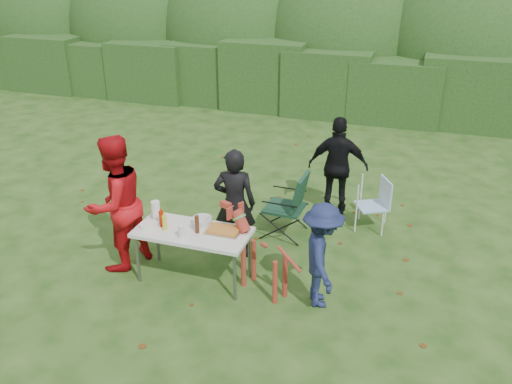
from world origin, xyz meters
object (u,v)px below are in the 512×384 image
(paper_towel_roll, at_px, (156,210))
(beer_bottle, at_px, (197,224))
(ketchup_bottle, at_px, (161,219))
(camping_chair, at_px, (284,204))
(dog, at_px, (264,256))
(lawn_chair, at_px, (372,204))
(person_black_puffy, at_px, (338,166))
(folding_table, at_px, (193,234))
(person_red_jacket, at_px, (115,204))
(person_cook, at_px, (235,204))
(child, at_px, (322,256))
(mustard_bottle, at_px, (165,223))

(paper_towel_roll, bearing_deg, beer_bottle, -14.29)
(ketchup_bottle, relative_size, beer_bottle, 0.92)
(paper_towel_roll, bearing_deg, camping_chair, 45.43)
(dog, bearing_deg, paper_towel_roll, 21.04)
(lawn_chair, xyz_separation_m, ketchup_bottle, (-2.48, -2.22, 0.44))
(ketchup_bottle, distance_m, paper_towel_roll, 0.23)
(person_black_puffy, bearing_deg, folding_table, 55.04)
(ketchup_bottle, relative_size, paper_towel_roll, 0.85)
(person_red_jacket, relative_size, dog, 1.73)
(camping_chair, height_order, lawn_chair, camping_chair)
(person_red_jacket, relative_size, camping_chair, 1.83)
(person_cook, distance_m, lawn_chair, 2.29)
(person_black_puffy, xyz_separation_m, camping_chair, (-0.62, -1.01, -0.31))
(camping_chair, bearing_deg, lawn_chair, -150.35)
(person_cook, distance_m, child, 1.61)
(ketchup_bottle, bearing_deg, paper_towel_roll, 135.60)
(child, height_order, beer_bottle, child)
(person_cook, relative_size, ketchup_bottle, 7.36)
(lawn_chair, relative_size, paper_towel_roll, 3.16)
(person_red_jacket, xyz_separation_m, ketchup_bottle, (0.69, -0.03, -0.10))
(folding_table, xyz_separation_m, lawn_chair, (2.05, 2.20, -0.27))
(lawn_chair, relative_size, mustard_bottle, 4.11)
(ketchup_bottle, height_order, paper_towel_roll, paper_towel_roll)
(camping_chair, height_order, beer_bottle, camping_chair)
(person_cook, distance_m, person_red_jacket, 1.62)
(person_black_puffy, relative_size, beer_bottle, 6.87)
(child, xyz_separation_m, paper_towel_roll, (-2.30, 0.13, 0.19))
(person_red_jacket, bearing_deg, folding_table, 107.68)
(folding_table, relative_size, mustard_bottle, 7.50)
(person_cook, height_order, child, person_cook)
(person_black_puffy, height_order, paper_towel_roll, person_black_puffy)
(dog, height_order, ketchup_bottle, dog)
(person_black_puffy, height_order, child, person_black_puffy)
(folding_table, height_order, person_cook, person_cook)
(person_cook, relative_size, child, 1.19)
(beer_bottle, distance_m, paper_towel_roll, 0.70)
(child, bearing_deg, mustard_bottle, 72.75)
(person_cook, xyz_separation_m, camping_chair, (0.51, 0.78, -0.29))
(mustard_bottle, xyz_separation_m, paper_towel_roll, (-0.25, 0.23, 0.03))
(dog, distance_m, lawn_chair, 2.43)
(dog, xyz_separation_m, paper_towel_roll, (-1.56, 0.12, 0.35))
(lawn_chair, relative_size, ketchup_bottle, 3.74)
(camping_chair, relative_size, mustard_bottle, 5.18)
(person_cook, bearing_deg, lawn_chair, -152.03)
(dog, bearing_deg, child, -155.86)
(camping_chair, relative_size, lawn_chair, 1.26)
(person_red_jacket, xyz_separation_m, camping_chair, (1.93, 1.55, -0.43))
(folding_table, bearing_deg, person_cook, 69.29)
(dog, height_order, mustard_bottle, dog)
(person_black_puffy, relative_size, mustard_bottle, 8.24)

